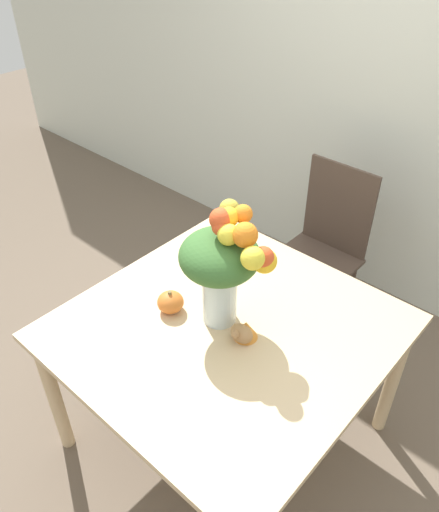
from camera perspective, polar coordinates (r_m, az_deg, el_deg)
ground_plane at (r=2.55m, az=0.72°, el=-19.61°), size 12.00×12.00×0.00m
wall_back at (r=2.84m, az=22.60°, el=18.39°), size 8.00×0.06×2.70m
dining_table at (r=2.05m, az=0.86°, el=-9.61°), size 1.17×1.19×0.73m
flower_vase at (r=1.82m, az=0.44°, el=-0.73°), size 0.36×0.30×0.51m
pumpkin at (r=2.02m, az=-5.63°, el=-5.26°), size 0.11×0.11×0.10m
turkey_figurine at (r=1.91m, az=2.82°, el=-8.56°), size 0.09×0.13×0.08m
dining_chair_near_window at (r=2.82m, az=11.57°, el=0.65°), size 0.42×0.42×0.97m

